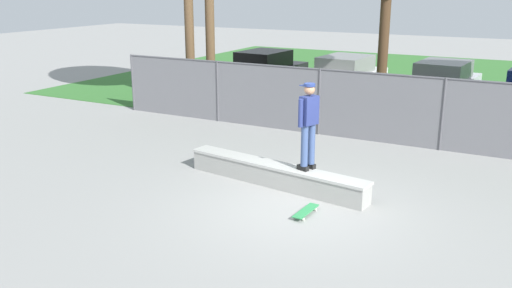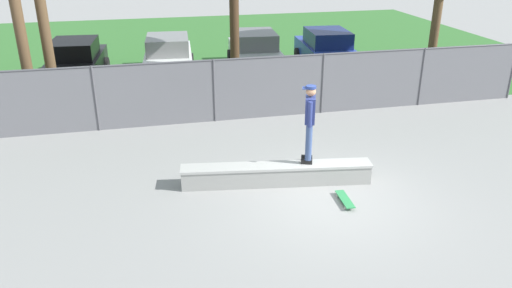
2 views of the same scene
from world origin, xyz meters
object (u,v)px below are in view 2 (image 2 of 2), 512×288
(concrete_ledge, at_px, (277,174))
(car_silver, at_px, (255,51))
(skateboarder, at_px, (310,120))
(car_black, at_px, (76,61))
(car_white, at_px, (168,57))
(skateboard, at_px, (345,199))
(car_blue, at_px, (326,49))

(concrete_ledge, height_order, car_silver, car_silver)
(skateboarder, distance_m, car_silver, 10.11)
(car_black, relative_size, car_white, 1.00)
(skateboard, bearing_deg, skateboarder, 112.03)
(concrete_ledge, relative_size, car_blue, 1.03)
(skateboarder, xyz_separation_m, car_blue, (4.02, 9.70, -0.68))
(concrete_ledge, distance_m, skateboard, 1.71)
(car_black, height_order, car_white, same)
(skateboard, relative_size, car_white, 0.19)
(skateboarder, bearing_deg, car_blue, 67.50)
(skateboarder, xyz_separation_m, car_black, (-6.04, 9.88, -0.68))
(car_silver, bearing_deg, car_blue, -6.27)
(concrete_ledge, bearing_deg, car_silver, 80.01)
(car_blue, bearing_deg, concrete_ledge, -116.17)
(car_black, bearing_deg, skateboard, -59.48)
(skateboard, xyz_separation_m, car_silver, (0.54, 11.21, 0.77))
(car_black, distance_m, car_blue, 10.06)
(skateboard, height_order, car_black, car_black)
(skateboarder, xyz_separation_m, skateboard, (0.48, -1.18, -1.45))
(skateboarder, relative_size, skateboard, 2.27)
(concrete_ledge, bearing_deg, car_black, 118.15)
(skateboard, xyz_separation_m, car_blue, (3.54, 10.88, 0.77))
(skateboard, relative_size, car_blue, 0.19)
(car_silver, bearing_deg, car_black, -178.73)
(car_silver, bearing_deg, concrete_ledge, -99.99)
(car_silver, bearing_deg, skateboard, -92.75)
(car_white, height_order, car_blue, same)
(car_black, relative_size, car_silver, 1.00)
(car_black, bearing_deg, concrete_ledge, -61.85)
(concrete_ledge, height_order, skateboarder, skateboarder)
(concrete_ledge, relative_size, skateboard, 5.49)
(concrete_ledge, distance_m, car_blue, 10.83)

